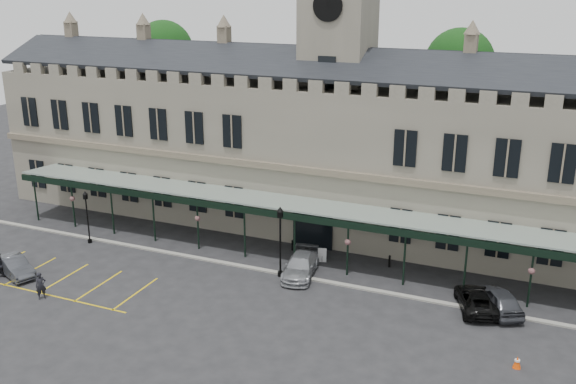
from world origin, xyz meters
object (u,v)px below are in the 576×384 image
at_px(station_building, 335,152).
at_px(sign_board, 322,255).
at_px(lamp_post_mid, 280,236).
at_px(person_a, 41,286).
at_px(car_right_a, 500,300).
at_px(car_taxi, 301,266).
at_px(traffic_cone, 517,362).
at_px(lamp_post_left, 87,212).
at_px(car_left_b, 14,266).
at_px(car_van, 476,300).
at_px(clock_tower, 338,69).

distance_m(station_building, sign_board, 9.58).
relative_size(lamp_post_mid, person_a, 2.82).
height_order(station_building, car_right_a, station_building).
distance_m(sign_board, car_right_a, 13.00).
bearing_deg(station_building, car_taxi, -84.30).
bearing_deg(traffic_cone, person_a, -172.67).
bearing_deg(traffic_cone, car_taxi, 157.79).
relative_size(lamp_post_left, sign_board, 3.91).
xyz_separation_m(station_building, car_left_b, (-17.50, -17.83, -5.79)).
height_order(sign_board, person_a, person_a).
height_order(sign_board, car_left_b, car_left_b).
xyz_separation_m(car_right_a, person_a, (-27.57, -9.91, 0.16)).
height_order(lamp_post_left, car_left_b, lamp_post_left).
bearing_deg(car_van, lamp_post_mid, -17.32).
xyz_separation_m(clock_tower, sign_board, (1.64, -7.43, -12.57)).
xyz_separation_m(lamp_post_mid, car_right_a, (14.62, 0.77, -2.30)).
bearing_deg(traffic_cone, clock_tower, 134.51).
xyz_separation_m(lamp_post_mid, sign_board, (1.88, 3.36, -2.52)).
xyz_separation_m(clock_tower, car_taxi, (1.00, -10.10, -12.40)).
relative_size(lamp_post_mid, car_van, 1.11).
bearing_deg(person_a, sign_board, -16.92).
xyz_separation_m(traffic_cone, car_left_b, (-33.41, -1.74, 0.34)).
xyz_separation_m(lamp_post_left, traffic_cone, (32.47, -5.06, -2.21)).
xyz_separation_m(lamp_post_left, car_left_b, (-0.94, -6.80, -1.87)).
relative_size(car_van, car_right_a, 1.05).
distance_m(clock_tower, lamp_post_left, 22.57).
relative_size(lamp_post_mid, car_right_a, 1.16).
bearing_deg(person_a, clock_tower, -0.55).
height_order(clock_tower, car_right_a, clock_tower).
bearing_deg(lamp_post_mid, car_left_b, -157.54).
xyz_separation_m(station_building, traffic_cone, (15.91, -16.10, -6.13)).
distance_m(clock_tower, car_van, 20.77).
relative_size(car_left_b, car_right_a, 0.93).
bearing_deg(station_building, traffic_cone, -45.34).
bearing_deg(car_left_b, clock_tower, -21.71).
distance_m(car_taxi, car_right_a, 13.37).
relative_size(station_building, car_left_b, 14.51).
bearing_deg(lamp_post_left, clock_tower, 33.88).
distance_m(station_building, lamp_post_left, 20.29).
relative_size(station_building, sign_board, 54.51).
xyz_separation_m(clock_tower, car_van, (13.00, -10.35, -12.46)).
distance_m(traffic_cone, car_van, 6.53).
distance_m(sign_board, car_taxi, 2.75).
distance_m(station_building, car_left_b, 25.65).
relative_size(station_building, person_a, 32.84).
xyz_separation_m(clock_tower, lamp_post_left, (-16.56, -11.12, -10.56)).
height_order(station_building, person_a, station_building).
height_order(car_van, car_right_a, car_right_a).
relative_size(station_building, car_van, 12.89).
xyz_separation_m(car_taxi, car_right_a, (13.37, 0.08, 0.04)).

